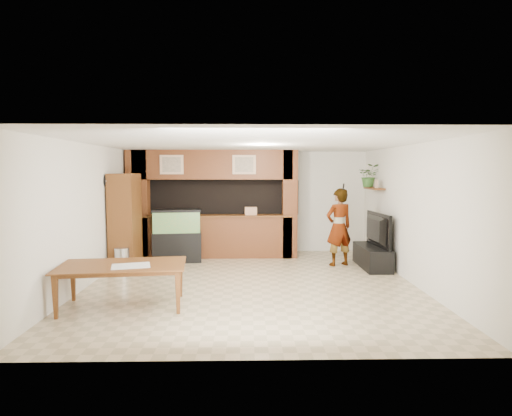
{
  "coord_description": "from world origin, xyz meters",
  "views": [
    {
      "loc": [
        -0.08,
        -7.85,
        2.11
      ],
      "look_at": [
        0.09,
        0.6,
        1.37
      ],
      "focal_mm": 30.0,
      "sensor_mm": 36.0,
      "label": 1
    }
  ],
  "objects_px": {
    "pantry_cabinet": "(125,221)",
    "person": "(339,227)",
    "television": "(373,230)",
    "dining_table": "(123,286)",
    "aquarium": "(177,236)"
  },
  "relations": [
    {
      "from": "pantry_cabinet",
      "to": "dining_table",
      "type": "relative_size",
      "value": 1.07
    },
    {
      "from": "aquarium",
      "to": "dining_table",
      "type": "relative_size",
      "value": 0.64
    },
    {
      "from": "pantry_cabinet",
      "to": "dining_table",
      "type": "height_order",
      "value": "pantry_cabinet"
    },
    {
      "from": "television",
      "to": "dining_table",
      "type": "distance_m",
      "value": 5.39
    },
    {
      "from": "aquarium",
      "to": "person",
      "type": "xyz_separation_m",
      "value": [
        3.66,
        -0.44,
        0.26
      ]
    },
    {
      "from": "person",
      "to": "dining_table",
      "type": "relative_size",
      "value": 0.9
    },
    {
      "from": "pantry_cabinet",
      "to": "person",
      "type": "bearing_deg",
      "value": 2.34
    },
    {
      "from": "pantry_cabinet",
      "to": "person",
      "type": "relative_size",
      "value": 1.19
    },
    {
      "from": "aquarium",
      "to": "television",
      "type": "distance_m",
      "value": 4.41
    },
    {
      "from": "aquarium",
      "to": "television",
      "type": "relative_size",
      "value": 0.96
    },
    {
      "from": "television",
      "to": "dining_table",
      "type": "relative_size",
      "value": 0.67
    },
    {
      "from": "pantry_cabinet",
      "to": "dining_table",
      "type": "xyz_separation_m",
      "value": [
        0.7,
        -2.68,
        -0.69
      ]
    },
    {
      "from": "aquarium",
      "to": "pantry_cabinet",
      "type": "bearing_deg",
      "value": -154.07
    },
    {
      "from": "aquarium",
      "to": "dining_table",
      "type": "bearing_deg",
      "value": -101.66
    },
    {
      "from": "person",
      "to": "dining_table",
      "type": "xyz_separation_m",
      "value": [
        -3.95,
        -2.87,
        -0.53
      ]
    }
  ]
}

